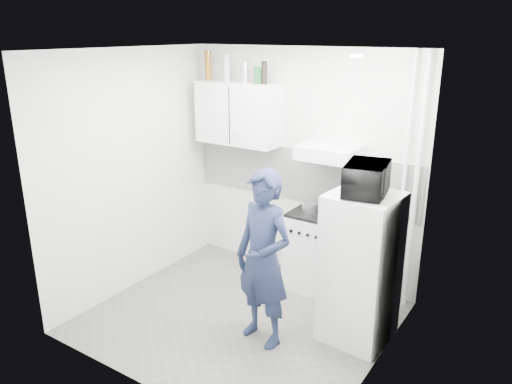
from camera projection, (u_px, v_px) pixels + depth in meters
The scene contains 22 objects.
floor at pixel (240, 317), 5.03m from camera, with size 2.80×2.80×0.00m, color #5E5D52.
ceiling at pixel (236, 50), 4.22m from camera, with size 2.80×2.80×0.00m, color white.
wall_back at pixel (302, 166), 5.62m from camera, with size 2.80×2.80×0.00m, color silver.
wall_left at pixel (132, 173), 5.35m from camera, with size 2.60×2.60×0.00m, color silver.
wall_right at pixel (384, 226), 3.89m from camera, with size 2.60×2.60×0.00m, color silver.
person at pixel (263, 259), 4.43m from camera, with size 0.60×0.39×1.64m, color #19213C.
stove at pixel (314, 251), 5.52m from camera, with size 0.54×0.54×0.86m, color white.
fridge at pixel (360, 268), 4.51m from camera, with size 0.59×0.59×1.41m, color white.
stove_top at pixel (316, 213), 5.38m from camera, with size 0.51×0.51×0.03m, color black.
saucepan at pixel (310, 207), 5.38m from camera, with size 0.18×0.18×0.10m, color silver.
microwave at pixel (367, 179), 4.25m from camera, with size 0.34×0.50×0.28m, color black.
bottle_a at pixel (208, 65), 5.76m from camera, with size 0.08×0.08×0.34m, color brown.
bottle_c at pixel (227, 68), 5.62m from camera, with size 0.07×0.07×0.30m, color #B2B7BC.
canister_a at pixel (245, 72), 5.51m from camera, with size 0.09×0.09×0.22m, color silver.
canister_b at pixel (258, 75), 5.42m from camera, with size 0.09×0.09×0.18m, color #144C1E.
bottle_e at pixel (264, 73), 5.37m from camera, with size 0.06×0.06×0.24m, color black.
upper_cabinet at pixel (238, 113), 5.70m from camera, with size 1.00×0.35×0.70m, color white.
range_hood at pixel (330, 152), 5.10m from camera, with size 0.60×0.50×0.14m, color white.
backsplash at pixel (301, 175), 5.63m from camera, with size 2.74×0.03×0.60m, color white.
pipe_a at pixel (416, 187), 4.87m from camera, with size 0.05×0.05×2.60m, color white.
pipe_b at pixel (404, 185), 4.94m from camera, with size 0.04×0.04×2.60m, color white.
ceiling_spot_fixture at pixel (356, 56), 3.86m from camera, with size 0.10×0.10×0.02m, color white.
Camera 1 is at (2.55, -3.57, 2.76)m, focal length 35.00 mm.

